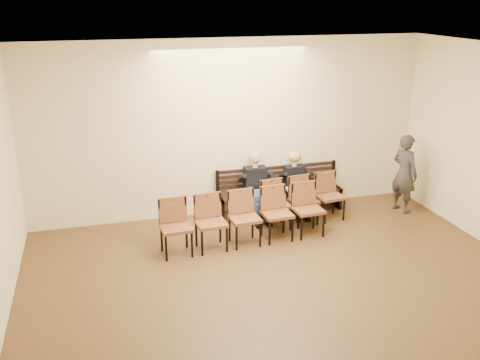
# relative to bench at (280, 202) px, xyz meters

# --- Properties ---
(ground) EXTENTS (10.00, 10.00, 0.00)m
(ground) POSITION_rel_bench_xyz_m (-0.93, -4.65, -0.23)
(ground) COLOR brown
(ground) RESTS_ON ground
(room_walls) EXTENTS (8.02, 10.01, 3.51)m
(room_walls) POSITION_rel_bench_xyz_m (-0.93, -3.86, 2.31)
(room_walls) COLOR beige
(room_walls) RESTS_ON ground
(bench) EXTENTS (2.60, 0.90, 0.45)m
(bench) POSITION_rel_bench_xyz_m (0.00, 0.00, 0.00)
(bench) COLOR black
(bench) RESTS_ON ground
(seated_man) EXTENTS (0.55, 0.76, 1.32)m
(seated_man) POSITION_rel_bench_xyz_m (-0.54, -0.12, 0.43)
(seated_man) COLOR black
(seated_man) RESTS_ON ground
(seated_woman) EXTENTS (0.50, 0.70, 1.17)m
(seated_woman) POSITION_rel_bench_xyz_m (0.29, -0.12, 0.36)
(seated_woman) COLOR black
(seated_woman) RESTS_ON ground
(laptop) EXTENTS (0.33, 0.27, 0.23)m
(laptop) POSITION_rel_bench_xyz_m (-0.53, -0.27, 0.34)
(laptop) COLOR silver
(laptop) RESTS_ON bench
(water_bottle) EXTENTS (0.08, 0.08, 0.24)m
(water_bottle) POSITION_rel_bench_xyz_m (0.41, -0.35, 0.35)
(water_bottle) COLOR silver
(water_bottle) RESTS_ON bench
(bag) EXTENTS (0.42, 0.36, 0.26)m
(bag) POSITION_rel_bench_xyz_m (0.57, 0.10, -0.09)
(bag) COLOR black
(bag) RESTS_ON ground
(passerby) EXTENTS (0.64, 0.79, 1.87)m
(passerby) POSITION_rel_bench_xyz_m (2.46, -0.60, 0.71)
(passerby) COLOR #36302C
(passerby) RESTS_ON ground
(chair_row_front) EXTENTS (1.72, 0.70, 0.93)m
(chair_row_front) POSITION_rel_bench_xyz_m (0.26, -0.65, 0.24)
(chair_row_front) COLOR brown
(chair_row_front) RESTS_ON ground
(chair_row_back) EXTENTS (3.02, 0.69, 0.98)m
(chair_row_back) POSITION_rel_bench_xyz_m (-1.11, -1.23, 0.26)
(chair_row_back) COLOR brown
(chair_row_back) RESTS_ON ground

